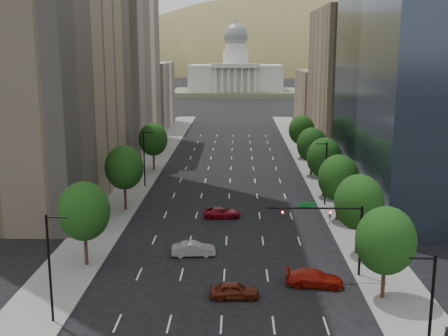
# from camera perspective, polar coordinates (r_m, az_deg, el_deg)

# --- Properties ---
(sidewalk_left) EXTENTS (6.00, 200.00, 0.15)m
(sidewalk_left) POSITION_cam_1_polar(r_m,az_deg,el_deg) (85.23, -9.95, -2.71)
(sidewalk_left) COLOR slate
(sidewalk_left) RESTS_ON ground
(sidewalk_right) EXTENTS (6.00, 200.00, 0.15)m
(sidewalk_right) POSITION_cam_1_polar(r_m,az_deg,el_deg) (84.77, 11.08, -2.84)
(sidewalk_right) COLOR slate
(sidewalk_right) RESTS_ON ground
(midrise_cream_left) EXTENTS (14.00, 30.00, 35.00)m
(midrise_cream_left) POSITION_cam_1_polar(r_m,az_deg,el_deg) (126.61, -10.69, 10.00)
(midrise_cream_left) COLOR beige
(midrise_cream_left) RESTS_ON ground
(filler_left) EXTENTS (14.00, 26.00, 18.00)m
(filler_left) POSITION_cam_1_polar(r_m,az_deg,el_deg) (159.46, -8.11, 7.39)
(filler_left) COLOR beige
(filler_left) RESTS_ON ground
(parking_tan_right) EXTENTS (14.00, 30.00, 30.00)m
(parking_tan_right) POSITION_cam_1_polar(r_m,az_deg,el_deg) (123.28, 12.69, 8.70)
(parking_tan_right) COLOR #8C7759
(parking_tan_right) RESTS_ON ground
(filler_right) EXTENTS (14.00, 26.00, 16.00)m
(filler_right) POSITION_cam_1_polar(r_m,az_deg,el_deg) (156.20, 10.25, 6.85)
(filler_right) COLOR #8C7759
(filler_right) RESTS_ON ground
(tree_right_0) EXTENTS (5.20, 5.20, 8.39)m
(tree_right_0) POSITION_cam_1_polar(r_m,az_deg,el_deg) (50.16, 16.21, -7.15)
(tree_right_0) COLOR #382316
(tree_right_0) RESTS_ON ground
(tree_right_1) EXTENTS (5.20, 5.20, 8.75)m
(tree_right_1) POSITION_cam_1_polar(r_m,az_deg,el_deg) (60.28, 13.62, -3.44)
(tree_right_1) COLOR #382316
(tree_right_1) RESTS_ON ground
(tree_right_2) EXTENTS (5.20, 5.20, 8.61)m
(tree_right_2) POSITION_cam_1_polar(r_m,az_deg,el_deg) (71.73, 11.64, -1.01)
(tree_right_2) COLOR #382316
(tree_right_2) RESTS_ON ground
(tree_right_3) EXTENTS (5.20, 5.20, 8.89)m
(tree_right_3) POSITION_cam_1_polar(r_m,az_deg,el_deg) (83.25, 10.23, 1.03)
(tree_right_3) COLOR #382316
(tree_right_3) RESTS_ON ground
(tree_right_4) EXTENTS (5.20, 5.20, 8.46)m
(tree_right_4) POSITION_cam_1_polar(r_m,az_deg,el_deg) (96.97, 8.98, 2.35)
(tree_right_4) COLOR #382316
(tree_right_4) RESTS_ON ground
(tree_right_5) EXTENTS (5.20, 5.20, 8.75)m
(tree_right_5) POSITION_cam_1_polar(r_m,az_deg,el_deg) (112.62, 7.94, 3.86)
(tree_right_5) COLOR #382316
(tree_right_5) RESTS_ON ground
(tree_left_0) EXTENTS (5.20, 5.20, 8.75)m
(tree_left_0) POSITION_cam_1_polar(r_m,az_deg,el_deg) (57.14, -14.14, -4.31)
(tree_left_0) COLOR #382316
(tree_left_0) RESTS_ON ground
(tree_left_1) EXTENTS (5.20, 5.20, 8.97)m
(tree_left_1) POSITION_cam_1_polar(r_m,az_deg,el_deg) (75.96, -10.17, 0.05)
(tree_left_1) COLOR #382316
(tree_left_1) RESTS_ON ground
(tree_left_2) EXTENTS (5.20, 5.20, 8.68)m
(tree_left_2) POSITION_cam_1_polar(r_m,az_deg,el_deg) (101.20, -7.25, 2.93)
(tree_left_2) COLOR #382316
(tree_left_2) RESTS_ON ground
(streetlight_rs) EXTENTS (1.70, 0.20, 9.00)m
(streetlight_rs) POSITION_cam_1_polar(r_m,az_deg,el_deg) (38.71, 20.28, -14.16)
(streetlight_rs) COLOR black
(streetlight_rs) RESTS_ON ground
(streetlight_rn) EXTENTS (1.70, 0.20, 9.00)m
(streetlight_rn) POSITION_cam_1_polar(r_m,az_deg,el_deg) (78.54, 10.33, -0.40)
(streetlight_rn) COLOR black
(streetlight_rn) RESTS_ON ground
(streetlight_ls) EXTENTS (1.70, 0.20, 9.00)m
(streetlight_ls) POSITION_cam_1_polar(r_m,az_deg,el_deg) (46.41, -17.36, -9.51)
(streetlight_ls) COLOR black
(streetlight_ls) RESTS_ON ground
(streetlight_ln) EXTENTS (1.70, 0.20, 9.00)m
(streetlight_ln) POSITION_cam_1_polar(r_m,az_deg,el_deg) (88.61, -8.13, 1.07)
(streetlight_ln) COLOR black
(streetlight_ln) RESTS_ON ground
(traffic_signal) EXTENTS (9.12, 0.40, 7.38)m
(traffic_signal) POSITION_cam_1_polar(r_m,az_deg,el_deg) (54.13, 11.30, -5.73)
(traffic_signal) COLOR black
(traffic_signal) RESTS_ON ground
(capitol) EXTENTS (60.00, 40.00, 35.20)m
(capitol) POSITION_cam_1_polar(r_m,az_deg,el_deg) (270.81, 1.19, 9.25)
(capitol) COLOR #596647
(capitol) RESTS_ON ground
(foothills) EXTENTS (720.00, 413.00, 263.00)m
(foothills) POSITION_cam_1_polar(r_m,az_deg,el_deg) (623.90, 4.53, 6.49)
(foothills) COLOR olive
(foothills) RESTS_ON ground
(car_red_near) EXTENTS (5.50, 2.72, 1.54)m
(car_red_near) POSITION_cam_1_polar(r_m,az_deg,el_deg) (53.13, 9.21, -11.06)
(car_red_near) COLOR maroon
(car_red_near) RESTS_ON ground
(car_maroon) EXTENTS (4.46, 1.96, 1.49)m
(car_maroon) POSITION_cam_1_polar(r_m,az_deg,el_deg) (50.08, 1.05, -12.40)
(car_maroon) COLOR #541B0E
(car_maroon) RESTS_ON ground
(car_silver) EXTENTS (4.73, 2.02, 1.52)m
(car_silver) POSITION_cam_1_polar(r_m,az_deg,el_deg) (59.76, -3.13, -8.26)
(car_silver) COLOR #A9A8AE
(car_silver) RESTS_ON ground
(car_red_far) EXTENTS (4.91, 2.46, 1.34)m
(car_red_far) POSITION_cam_1_polar(r_m,az_deg,el_deg) (72.79, -0.21, -4.59)
(car_red_far) COLOR maroon
(car_red_far) RESTS_ON ground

